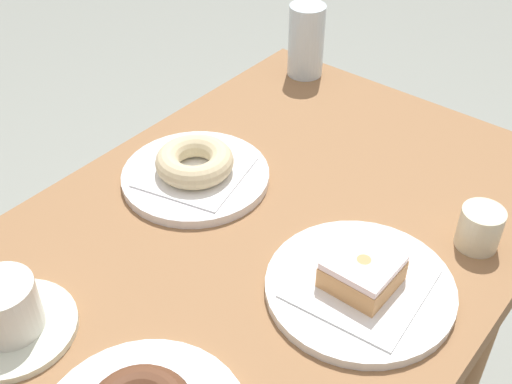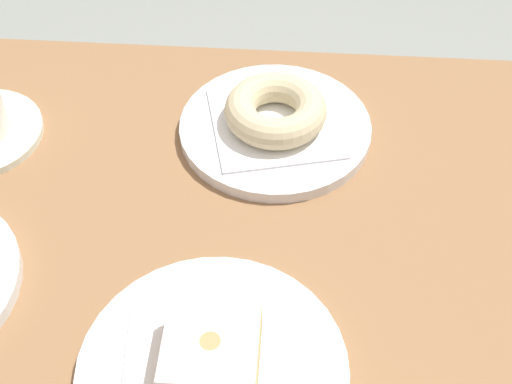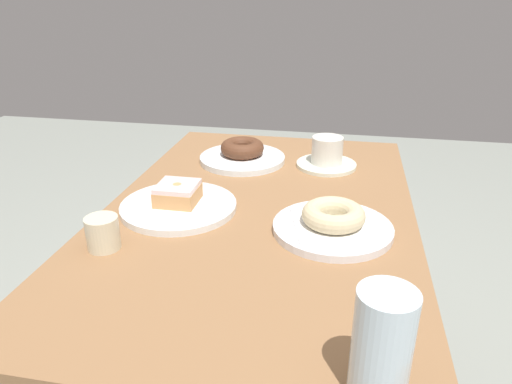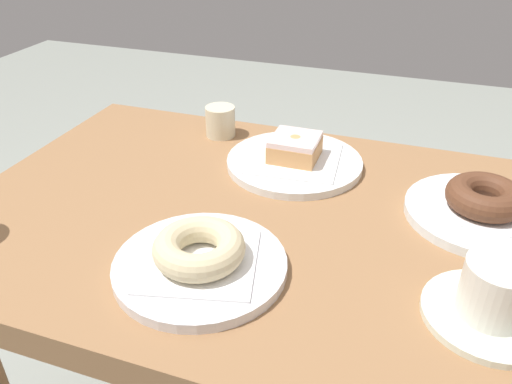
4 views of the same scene
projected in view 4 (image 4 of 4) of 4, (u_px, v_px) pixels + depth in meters
The scene contains 12 objects.
table at pixel (285, 264), 0.81m from camera, with size 1.01×0.63×0.73m.
plate_sugar_ring at pixel (200, 265), 0.66m from camera, with size 0.22×0.22×0.01m, color white.
napkin_sugar_ring at pixel (200, 260), 0.65m from camera, with size 0.14×0.14×0.00m, color white.
donut_sugar_ring at pixel (199, 248), 0.64m from camera, with size 0.12×0.12×0.04m, color beige.
plate_glazed_square at pixel (294, 162), 0.90m from camera, with size 0.24×0.24×0.01m, color white.
napkin_glazed_square at pixel (295, 158), 0.90m from camera, with size 0.15×0.15×0.00m, color white.
donut_glazed_square at pixel (295, 147), 0.89m from camera, with size 0.08×0.08×0.04m.
plate_chocolate_ring at pixel (481, 214), 0.76m from camera, with size 0.22×0.22×0.01m, color white.
napkin_chocolate_ring at pixel (482, 209), 0.76m from camera, with size 0.12×0.12×0.00m, color white.
donut_chocolate_ring at pixel (485, 197), 0.75m from camera, with size 0.11×0.11×0.04m, color brown.
coffee_cup at pixel (494, 297), 0.57m from camera, with size 0.15×0.15×0.08m.
sugar_jar at pixel (220, 121), 1.00m from camera, with size 0.06×0.06×0.06m, color beige.
Camera 4 is at (0.17, -0.62, 1.15)m, focal length 35.94 mm.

